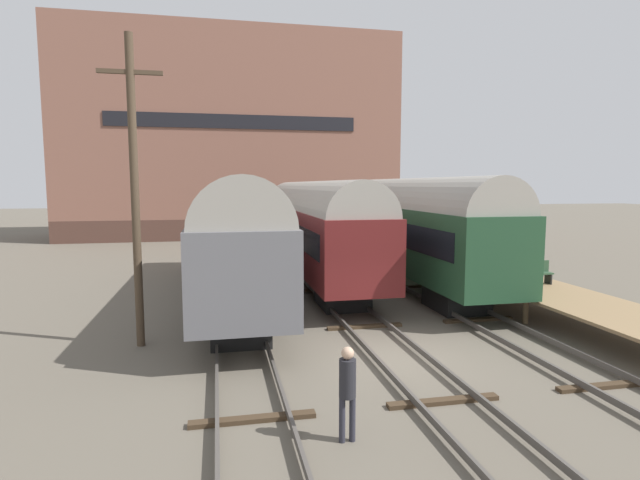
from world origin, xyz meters
name	(u,v)px	position (x,y,z in m)	size (l,w,h in m)	color
ground_plane	(396,358)	(0.00, 0.00, 0.00)	(200.00, 200.00, 0.00)	#60594C
track_left	(245,364)	(-4.21, 0.00, 0.14)	(2.60, 60.00, 0.26)	#4C4742
track_middle	(396,353)	(0.00, 0.00, 0.14)	(2.60, 60.00, 0.26)	#4C4742
track_right	(530,343)	(4.21, 0.00, 0.14)	(2.60, 60.00, 0.26)	#4C4742
train_car_grey	(232,231)	(-4.21, 8.43, 2.89)	(3.04, 17.88, 5.10)	black
train_car_maroon	(313,224)	(0.00, 12.09, 2.87)	(2.87, 18.31, 5.02)	black
train_car_green	(400,222)	(4.21, 10.85, 2.96)	(2.84, 18.84, 5.15)	black
station_platform	(562,297)	(7.11, 2.40, 0.88)	(3.17, 12.32, 0.96)	#8C704C
bench	(534,272)	(7.31, 4.34, 1.44)	(1.40, 0.40, 0.91)	#2D4C33
person_worker	(347,385)	(-2.52, -4.17, 1.12)	(0.32, 0.32, 1.85)	#282833
utility_pole	(135,189)	(-7.17, 2.60, 4.73)	(1.80, 0.24, 9.13)	#473828
warehouse_building	(232,138)	(-3.17, 36.74, 9.30)	(30.23, 10.96, 18.60)	#4F342A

